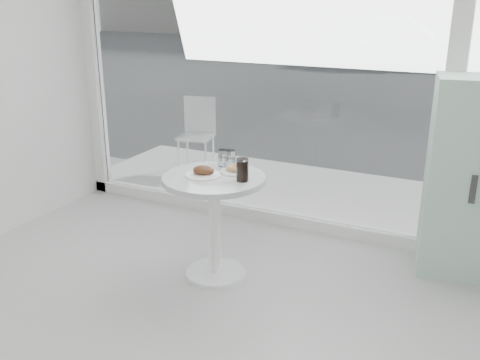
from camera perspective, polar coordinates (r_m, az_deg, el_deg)
The scene contains 12 objects.
storefront at distance 4.34m, azimuth 11.27°, elevation 15.48°, with size 5.00×0.14×3.00m.
main_table at distance 3.79m, azimuth -2.75°, elevation -2.74°, with size 0.72×0.72×0.77m.
patio_deck at distance 5.47m, azimuth 11.61°, elevation -1.99°, with size 5.60×1.60×0.05m, color silver.
street at distance 17.33m, azimuth 22.30°, elevation 11.24°, with size 40.00×24.00×0.00m, color #363636.
mint_cabinet at distance 4.15m, azimuth 23.82°, elevation 0.09°, with size 0.73×0.55×1.45m.
patio_chair at distance 6.02m, azimuth -4.52°, elevation 5.32°, with size 0.44×0.44×0.84m.
car_white at distance 16.44m, azimuth 16.64°, elevation 14.14°, with size 1.77×4.40×1.50m, color silver.
plate_fritter at distance 3.72m, azimuth -3.89°, elevation 0.85°, with size 0.24×0.24×0.07m.
plate_donut at distance 3.79m, azimuth -0.59°, elevation 1.11°, with size 0.21×0.21×0.05m.
water_tumbler_a at distance 3.91m, azimuth -1.78°, elevation 2.25°, with size 0.08×0.08×0.12m.
water_tumbler_b at distance 3.89m, azimuth -1.08°, elevation 2.16°, with size 0.08×0.08×0.13m.
cola_glass at distance 3.59m, azimuth 0.26°, elevation 1.05°, with size 0.08×0.08×0.16m.
Camera 1 is at (1.20, -1.18, 1.96)m, focal length 40.00 mm.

